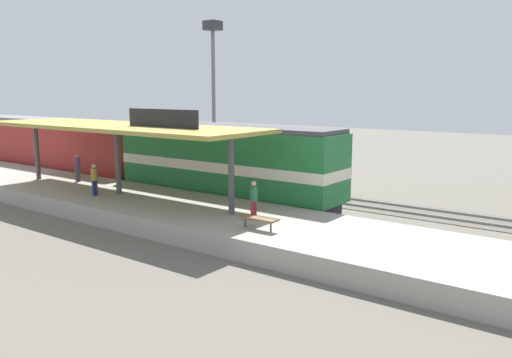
{
  "coord_description": "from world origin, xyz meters",
  "views": [
    {
      "loc": [
        -22.33,
        -22.58,
        6.46
      ],
      "look_at": [
        -1.38,
        -7.0,
        2.0
      ],
      "focal_mm": 36.04,
      "sensor_mm": 36.0,
      "label": 1
    }
  ],
  "objects_px": {
    "locomotive": "(226,163)",
    "passenger_carriage_single": "(49,145)",
    "person_walking": "(78,166)",
    "person_boarding": "(254,198)",
    "platform_bench": "(258,219)",
    "light_mast": "(213,66)",
    "person_waiting": "(94,178)"
  },
  "relations": [
    {
      "from": "locomotive",
      "to": "person_boarding",
      "type": "distance_m",
      "value": 7.34
    },
    {
      "from": "passenger_carriage_single",
      "to": "light_mast",
      "type": "bearing_deg",
      "value": -52.86
    },
    {
      "from": "locomotive",
      "to": "person_waiting",
      "type": "bearing_deg",
      "value": 141.81
    },
    {
      "from": "platform_bench",
      "to": "person_walking",
      "type": "bearing_deg",
      "value": 81.27
    },
    {
      "from": "platform_bench",
      "to": "person_walking",
      "type": "height_order",
      "value": "person_walking"
    },
    {
      "from": "locomotive",
      "to": "passenger_carriage_single",
      "type": "distance_m",
      "value": 18.0
    },
    {
      "from": "passenger_carriage_single",
      "to": "person_walking",
      "type": "distance_m",
      "value": 9.65
    },
    {
      "from": "passenger_carriage_single",
      "to": "person_boarding",
      "type": "bearing_deg",
      "value": -101.38
    },
    {
      "from": "locomotive",
      "to": "person_waiting",
      "type": "distance_m",
      "value": 7.24
    },
    {
      "from": "platform_bench",
      "to": "person_waiting",
      "type": "xyz_separation_m",
      "value": [
        0.32,
        11.19,
        0.51
      ]
    },
    {
      "from": "light_mast",
      "to": "person_boarding",
      "type": "relative_size",
      "value": 6.84
    },
    {
      "from": "platform_bench",
      "to": "person_waiting",
      "type": "bearing_deg",
      "value": 88.34
    },
    {
      "from": "passenger_carriage_single",
      "to": "light_mast",
      "type": "relative_size",
      "value": 1.71
    },
    {
      "from": "passenger_carriage_single",
      "to": "light_mast",
      "type": "distance_m",
      "value": 14.28
    },
    {
      "from": "light_mast",
      "to": "person_waiting",
      "type": "bearing_deg",
      "value": -166.5
    },
    {
      "from": "locomotive",
      "to": "light_mast",
      "type": "distance_m",
      "value": 12.49
    },
    {
      "from": "light_mast",
      "to": "person_boarding",
      "type": "bearing_deg",
      "value": -133.37
    },
    {
      "from": "locomotive",
      "to": "person_boarding",
      "type": "bearing_deg",
      "value": -130.38
    },
    {
      "from": "platform_bench",
      "to": "light_mast",
      "type": "xyz_separation_m",
      "value": [
        13.8,
        14.43,
        7.05
      ]
    },
    {
      "from": "person_waiting",
      "to": "person_walking",
      "type": "bearing_deg",
      "value": 65.4
    },
    {
      "from": "person_waiting",
      "to": "person_boarding",
      "type": "height_order",
      "value": "same"
    },
    {
      "from": "platform_bench",
      "to": "person_boarding",
      "type": "height_order",
      "value": "person_boarding"
    },
    {
      "from": "locomotive",
      "to": "person_waiting",
      "type": "relative_size",
      "value": 8.44
    },
    {
      "from": "passenger_carriage_single",
      "to": "person_walking",
      "type": "relative_size",
      "value": 11.7
    },
    {
      "from": "person_walking",
      "to": "person_waiting",
      "type": "bearing_deg",
      "value": -114.6
    },
    {
      "from": "platform_bench",
      "to": "light_mast",
      "type": "distance_m",
      "value": 21.18
    },
    {
      "from": "platform_bench",
      "to": "locomotive",
      "type": "xyz_separation_m",
      "value": [
        6.0,
        6.73,
        1.07
      ]
    },
    {
      "from": "locomotive",
      "to": "passenger_carriage_single",
      "type": "height_order",
      "value": "locomotive"
    },
    {
      "from": "person_boarding",
      "to": "light_mast",
      "type": "bearing_deg",
      "value": 46.63
    },
    {
      "from": "person_walking",
      "to": "platform_bench",
      "type": "bearing_deg",
      "value": -98.73
    },
    {
      "from": "person_walking",
      "to": "person_boarding",
      "type": "height_order",
      "value": "same"
    },
    {
      "from": "person_walking",
      "to": "person_boarding",
      "type": "distance_m",
      "value": 14.67
    }
  ]
}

